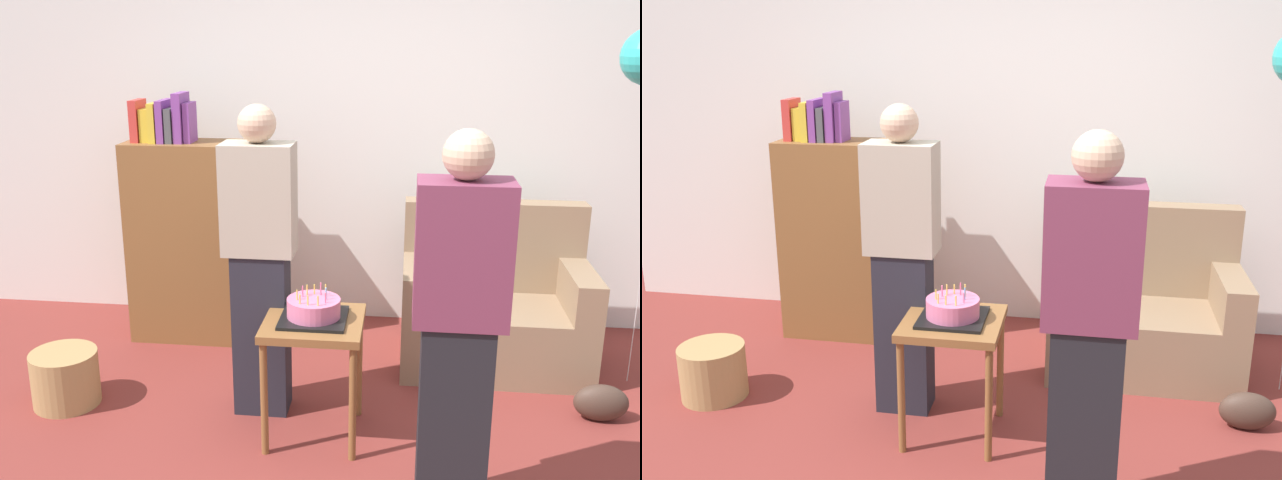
{
  "view_description": "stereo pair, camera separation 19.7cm",
  "coord_description": "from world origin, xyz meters",
  "views": [
    {
      "loc": [
        0.19,
        -2.74,
        1.97
      ],
      "look_at": [
        -0.23,
        0.68,
        0.95
      ],
      "focal_mm": 39.92,
      "sensor_mm": 36.0,
      "label": 1
    },
    {
      "loc": [
        0.39,
        -2.71,
        1.97
      ],
      "look_at": [
        -0.23,
        0.68,
        0.95
      ],
      "focal_mm": 39.92,
      "sensor_mm": 36.0,
      "label": 2
    }
  ],
  "objects": [
    {
      "name": "wall_back",
      "position": [
        0.0,
        2.05,
        1.35
      ],
      "size": [
        6.0,
        0.1,
        2.7
      ],
      "primitive_type": "cube",
      "color": "silver",
      "rests_on": "ground_plane"
    },
    {
      "name": "person_blowing_candles",
      "position": [
        -0.53,
        0.65,
        0.83
      ],
      "size": [
        0.36,
        0.22,
        1.63
      ],
      "rotation": [
        0.0,
        0.0,
        0.13
      ],
      "color": "#23232D",
      "rests_on": "ground_plane"
    },
    {
      "name": "side_table",
      "position": [
        -0.23,
        0.43,
        0.53
      ],
      "size": [
        0.48,
        0.48,
        0.62
      ],
      "color": "brown",
      "rests_on": "ground_plane"
    },
    {
      "name": "person_holding_cake",
      "position": [
        0.41,
        -0.14,
        0.83
      ],
      "size": [
        0.36,
        0.22,
        1.63
      ],
      "rotation": [
        0.0,
        0.0,
        2.96
      ],
      "color": "black",
      "rests_on": "ground_plane"
    },
    {
      "name": "wicker_basket",
      "position": [
        -1.61,
        0.56,
        0.15
      ],
      "size": [
        0.36,
        0.36,
        0.3
      ],
      "primitive_type": "cylinder",
      "color": "#A88451",
      "rests_on": "ground_plane"
    },
    {
      "name": "couch",
      "position": [
        0.74,
        1.39,
        0.34
      ],
      "size": [
        1.1,
        0.7,
        0.96
      ],
      "color": "#8C7054",
      "rests_on": "ground_plane"
    },
    {
      "name": "birthday_cake",
      "position": [
        -0.23,
        0.43,
        0.67
      ],
      "size": [
        0.32,
        0.32,
        0.17
      ],
      "color": "black",
      "rests_on": "side_table"
    },
    {
      "name": "handbag",
      "position": [
        1.24,
        0.73,
        0.1
      ],
      "size": [
        0.28,
        0.14,
        0.2
      ],
      "primitive_type": "ellipsoid",
      "color": "#473328",
      "rests_on": "ground_plane"
    },
    {
      "name": "bookshelf",
      "position": [
        -1.17,
        1.54,
        0.68
      ],
      "size": [
        0.8,
        0.36,
        1.6
      ],
      "color": "brown",
      "rests_on": "ground_plane"
    }
  ]
}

